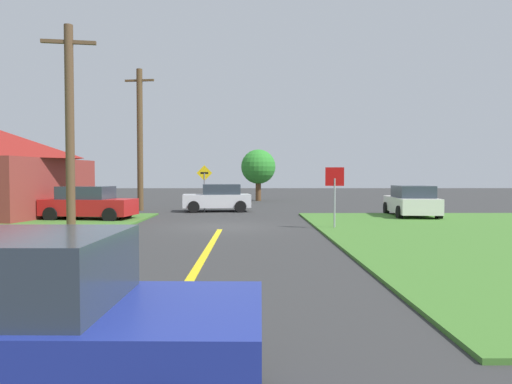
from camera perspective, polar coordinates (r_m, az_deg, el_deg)
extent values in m
plane|color=#343434|center=(19.18, -4.28, -4.32)|extent=(120.00, 120.00, 0.00)
cube|color=#42772D|center=(17.42, 29.06, -5.07)|extent=(12.00, 20.00, 0.08)
cube|color=yellow|center=(11.30, -6.97, -8.75)|extent=(0.20, 14.00, 0.01)
cylinder|color=#9EA0A8|center=(18.40, 9.70, -1.47)|extent=(0.07, 0.07, 2.01)
cube|color=red|center=(18.37, 9.72, 1.89)|extent=(0.73, 0.13, 0.73)
cube|color=navy|center=(4.59, -26.73, -16.89)|extent=(4.08, 1.81, 0.76)
cylinder|color=black|center=(5.07, -7.06, -18.46)|extent=(0.68, 0.23, 0.68)
cube|color=silver|center=(27.40, -4.90, -1.08)|extent=(4.12, 2.26, 0.76)
cube|color=#2D3842|center=(27.38, -4.33, 0.35)|extent=(2.33, 1.85, 0.60)
cylinder|color=black|center=(26.50, -7.73, -1.84)|extent=(0.70, 0.29, 0.68)
cylinder|color=black|center=(28.31, -7.67, -1.60)|extent=(0.70, 0.29, 0.68)
cylinder|color=black|center=(26.59, -1.94, -1.81)|extent=(0.70, 0.29, 0.68)
cylinder|color=black|center=(28.39, -2.25, -1.57)|extent=(0.70, 0.29, 0.68)
cube|color=white|center=(24.87, 18.62, -1.49)|extent=(2.26, 4.61, 0.76)
cube|color=#2D3842|center=(24.52, 18.83, 0.05)|extent=(1.86, 2.59, 0.60)
cylinder|color=black|center=(26.16, 15.82, -1.95)|extent=(0.28, 0.70, 0.68)
cylinder|color=black|center=(26.59, 19.74, -1.93)|extent=(0.28, 0.70, 0.68)
cylinder|color=black|center=(23.20, 17.32, -2.46)|extent=(0.28, 0.70, 0.68)
cylinder|color=black|center=(23.69, 21.70, -2.42)|extent=(0.28, 0.70, 0.68)
cube|color=red|center=(23.18, -19.94, -1.75)|extent=(4.40, 2.34, 0.76)
cube|color=#2D3842|center=(23.22, -20.29, -0.07)|extent=(2.50, 1.87, 0.60)
cylinder|color=black|center=(23.39, -15.84, -2.41)|extent=(0.70, 0.31, 0.68)
cylinder|color=black|center=(21.79, -17.64, -2.75)|extent=(0.70, 0.31, 0.68)
cylinder|color=black|center=(24.65, -21.97, -2.26)|extent=(0.70, 0.31, 0.68)
cylinder|color=black|center=(23.13, -24.08, -2.56)|extent=(0.70, 0.31, 0.68)
cylinder|color=brown|center=(17.11, -22.05, 6.93)|extent=(0.30, 0.30, 7.24)
cube|color=brown|center=(17.64, -22.19, 16.82)|extent=(1.80, 0.38, 0.12)
cylinder|color=brown|center=(28.88, -14.17, 6.24)|extent=(0.35, 0.35, 8.55)
cube|color=brown|center=(29.37, -14.23, 13.24)|extent=(1.80, 0.36, 0.12)
cylinder|color=slate|center=(26.84, -6.40, -0.08)|extent=(0.08, 0.08, 2.28)
cube|color=yellow|center=(26.82, -6.41, 2.35)|extent=(0.91, 0.05, 0.91)
cube|color=black|center=(26.82, -6.41, 2.35)|extent=(0.45, 0.05, 0.10)
cylinder|color=brown|center=(38.97, 0.29, 0.17)|extent=(0.46, 0.46, 1.73)
sphere|color=#2E8A2C|center=(38.96, 0.29, 3.16)|extent=(2.91, 2.91, 2.91)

